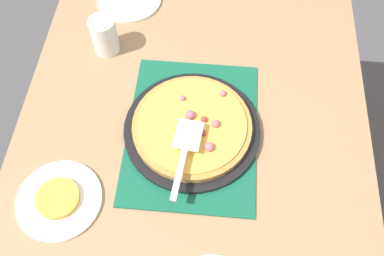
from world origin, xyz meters
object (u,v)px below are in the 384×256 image
at_px(pizza_server, 184,151).
at_px(pizza_pan, 192,129).
at_px(cup_far, 105,36).
at_px(plate_far_right, 59,200).
at_px(pizza, 192,126).
at_px(served_slice_right, 58,198).

bearing_deg(pizza_server, pizza_pan, -6.32).
height_order(pizza_pan, cup_far, cup_far).
bearing_deg(pizza_pan, cup_far, 46.38).
bearing_deg(plate_far_right, pizza, -54.06).
height_order(cup_far, pizza_server, cup_far).
height_order(pizza_pan, plate_far_right, pizza_pan).
xyz_separation_m(plate_far_right, cup_far, (0.51, -0.03, 0.06)).
relative_size(pizza_pan, pizza_server, 1.63).
xyz_separation_m(pizza, served_slice_right, (-0.23, 0.32, -0.02)).
bearing_deg(pizza_server, pizza, -6.81).
distance_m(pizza_pan, pizza, 0.02).
bearing_deg(pizza, pizza_server, 173.19).
distance_m(served_slice_right, pizza_server, 0.34).
relative_size(pizza, served_slice_right, 3.00).
relative_size(plate_far_right, cup_far, 1.83).
bearing_deg(served_slice_right, plate_far_right, 0.00).
height_order(pizza, served_slice_right, pizza).
relative_size(plate_far_right, served_slice_right, 2.00).
bearing_deg(pizza, cup_far, 46.48).
xyz_separation_m(plate_far_right, pizza_server, (0.14, -0.31, 0.06)).
bearing_deg(pizza_pan, pizza_server, 173.68).
height_order(served_slice_right, cup_far, cup_far).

